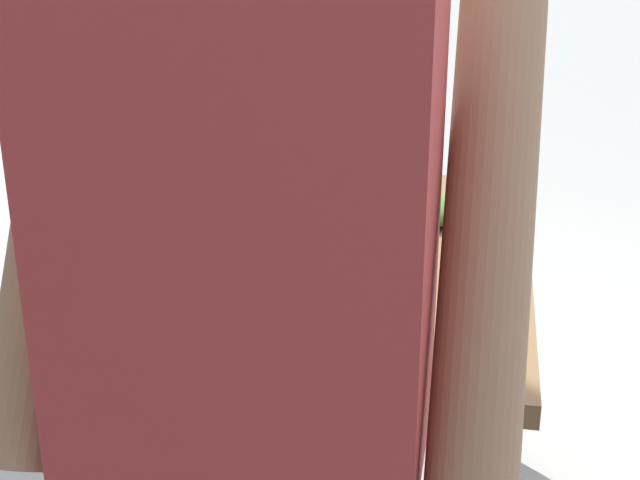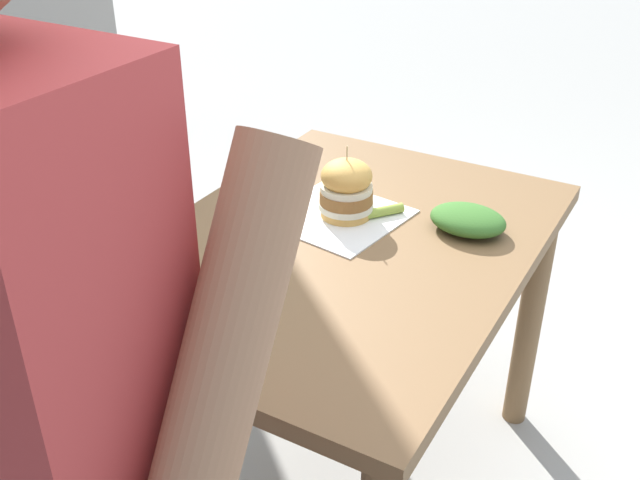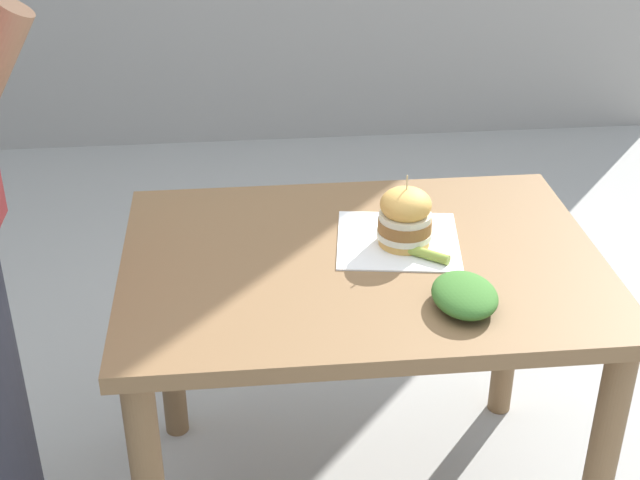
% 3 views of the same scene
% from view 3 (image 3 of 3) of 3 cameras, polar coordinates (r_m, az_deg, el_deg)
% --- Properties ---
extents(patio_table, '(0.82, 1.13, 0.78)m').
position_cam_3_polar(patio_table, '(2.17, 2.64, -4.06)').
color(patio_table, brown).
rests_on(patio_table, ground).
extents(serving_paper, '(0.33, 0.33, 0.00)m').
position_cam_3_polar(serving_paper, '(2.17, 5.01, -0.03)').
color(serving_paper, white).
rests_on(serving_paper, patio_table).
extents(sandwich, '(0.13, 0.13, 0.18)m').
position_cam_3_polar(sandwich, '(2.12, 5.47, 1.47)').
color(sandwich, gold).
rests_on(sandwich, serving_paper).
extents(pickle_spear, '(0.08, 0.09, 0.02)m').
position_cam_3_polar(pickle_spear, '(2.09, 6.99, -0.94)').
color(pickle_spear, '#8EA83D').
rests_on(pickle_spear, serving_paper).
extents(side_salad, '(0.18, 0.14, 0.06)m').
position_cam_3_polar(side_salad, '(1.92, 9.24, -3.49)').
color(side_salad, '#386B28').
rests_on(side_salad, patio_table).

